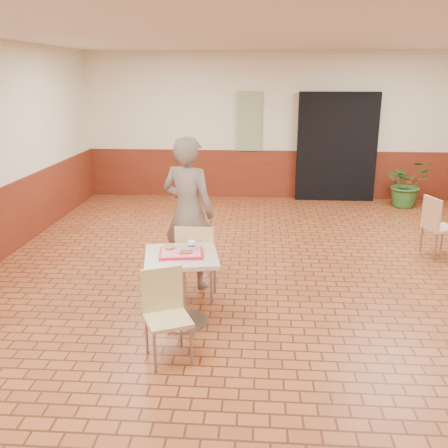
# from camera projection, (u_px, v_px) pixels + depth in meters

# --- Properties ---
(room_shell) EXTENTS (8.01, 10.01, 3.01)m
(room_shell) POSITION_uv_depth(u_px,v_px,m) (293.00, 171.00, 5.50)
(room_shell) COLOR brown
(room_shell) RESTS_ON ground
(wainscot_band) EXTENTS (8.00, 10.00, 1.00)m
(wainscot_band) POSITION_uv_depth(u_px,v_px,m) (289.00, 256.00, 5.78)
(wainscot_band) COLOR #612112
(wainscot_band) RESTS_ON ground
(corridor_doorway) EXTENTS (1.60, 0.22, 2.20)m
(corridor_doorway) POSITION_uv_depth(u_px,v_px,m) (337.00, 147.00, 10.19)
(corridor_doorway) COLOR black
(corridor_doorway) RESTS_ON ground
(promo_poster) EXTENTS (0.50, 0.03, 1.20)m
(promo_poster) POSITION_uv_depth(u_px,v_px,m) (249.00, 121.00, 10.23)
(promo_poster) COLOR gray
(promo_poster) RESTS_ON wainscot_band
(main_table) EXTENTS (0.73, 0.73, 0.77)m
(main_table) POSITION_uv_depth(u_px,v_px,m) (182.00, 277.00, 5.13)
(main_table) COLOR #BAB695
(main_table) RESTS_ON ground
(chair_main_front) EXTENTS (0.52, 0.52, 0.84)m
(chair_main_front) POSITION_uv_depth(u_px,v_px,m) (166.00, 310.00, 4.53)
(chair_main_front) COLOR #CAB979
(chair_main_front) RESTS_ON ground
(chair_main_back) EXTENTS (0.44, 0.44, 0.93)m
(chair_main_back) POSITION_uv_depth(u_px,v_px,m) (196.00, 259.00, 5.65)
(chair_main_back) COLOR #D8BC82
(chair_main_back) RESTS_ON ground
(customer) EXTENTS (0.79, 0.66, 1.85)m
(customer) POSITION_uv_depth(u_px,v_px,m) (188.00, 213.00, 5.99)
(customer) COLOR #706157
(customer) RESTS_ON ground
(serving_tray) EXTENTS (0.44, 0.34, 0.03)m
(serving_tray) POSITION_uv_depth(u_px,v_px,m) (181.00, 253.00, 5.06)
(serving_tray) COLOR red
(serving_tray) RESTS_ON main_table
(ring_donut) EXTENTS (0.14, 0.14, 0.03)m
(ring_donut) POSITION_uv_depth(u_px,v_px,m) (170.00, 247.00, 5.15)
(ring_donut) COLOR #BB7F44
(ring_donut) RESTS_ON serving_tray
(long_john_donut) EXTENTS (0.15, 0.11, 0.04)m
(long_john_donut) POSITION_uv_depth(u_px,v_px,m) (186.00, 252.00, 5.01)
(long_john_donut) COLOR #E18C42
(long_john_donut) RESTS_ON serving_tray
(paper_cup) EXTENTS (0.08, 0.08, 0.10)m
(paper_cup) POSITION_uv_depth(u_px,v_px,m) (192.00, 246.00, 5.09)
(paper_cup) COLOR white
(paper_cup) RESTS_ON serving_tray
(chair_second_left) EXTENTS (0.50, 0.50, 0.87)m
(chair_second_left) POSITION_uv_depth(u_px,v_px,m) (437.00, 223.00, 7.10)
(chair_second_left) COLOR #E1AF87
(chair_second_left) RESTS_ON ground
(potted_plant) EXTENTS (1.04, 0.97, 0.94)m
(potted_plant) POSITION_uv_depth(u_px,v_px,m) (406.00, 183.00, 9.81)
(potted_plant) COLOR #2F6127
(potted_plant) RESTS_ON ground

